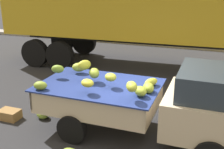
{
  "coord_description": "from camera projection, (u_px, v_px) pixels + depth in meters",
  "views": [
    {
      "loc": [
        1.49,
        -5.65,
        3.4
      ],
      "look_at": [
        -0.55,
        0.07,
        1.32
      ],
      "focal_mm": 45.99,
      "sensor_mm": 36.0,
      "label": 1
    }
  ],
  "objects": [
    {
      "name": "ground",
      "position": [
        133.0,
        132.0,
        6.61
      ],
      "size": [
        220.0,
        220.0,
        0.0
      ],
      "primitive_type": "plane",
      "color": "#28282B"
    },
    {
      "name": "curb_strip",
      "position": [
        181.0,
        45.0,
        14.62
      ],
      "size": [
        80.0,
        0.8,
        0.16
      ],
      "primitive_type": "cube",
      "color": "gray",
      "rests_on": "ground"
    },
    {
      "name": "pickup_truck",
      "position": [
        184.0,
        105.0,
        5.94
      ],
      "size": [
        4.8,
        1.9,
        1.7
      ],
      "rotation": [
        0.0,
        0.0,
        -0.01
      ],
      "color": "#CCB793",
      "rests_on": "ground"
    },
    {
      "name": "semi_trailer",
      "position": [
        159.0,
        1.0,
        10.44
      ],
      "size": [
        12.09,
        3.05,
        3.95
      ],
      "rotation": [
        0.0,
        0.0,
        0.04
      ],
      "color": "gold",
      "rests_on": "ground"
    },
    {
      "name": "fallen_banana_bunch_near_tailgate",
      "position": [
        43.0,
        114.0,
        7.23
      ],
      "size": [
        0.43,
        0.39,
        0.22
      ],
      "primitive_type": "ellipsoid",
      "rotation": [
        0.0,
        0.0,
        5.86
      ],
      "color": "olive",
      "rests_on": "ground"
    },
    {
      "name": "produce_crate",
      "position": [
        9.0,
        114.0,
        7.2
      ],
      "size": [
        0.53,
        0.37,
        0.24
      ],
      "primitive_type": "cube",
      "rotation": [
        0.0,
        0.0,
        -0.02
      ],
      "color": "olive",
      "rests_on": "ground"
    }
  ]
}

